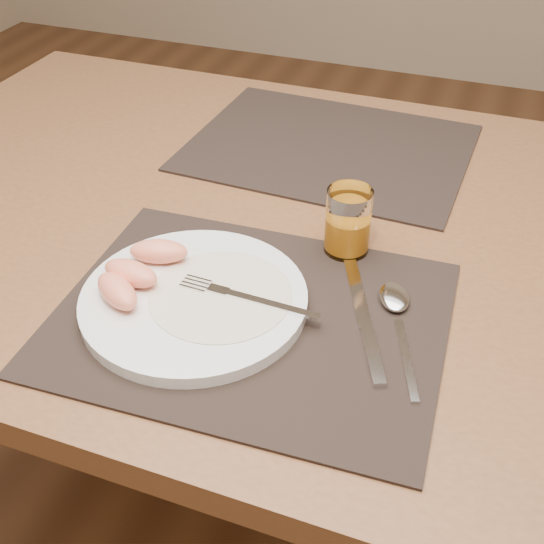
% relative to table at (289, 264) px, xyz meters
% --- Properties ---
extents(ground, '(5.00, 5.00, 0.00)m').
position_rel_table_xyz_m(ground, '(0.00, 0.00, -0.67)').
color(ground, brown).
rests_on(ground, ground).
extents(table, '(1.40, 0.90, 0.75)m').
position_rel_table_xyz_m(table, '(0.00, 0.00, 0.00)').
color(table, brown).
rests_on(table, ground).
extents(placemat_near, '(0.46, 0.37, 0.00)m').
position_rel_table_xyz_m(placemat_near, '(0.03, -0.22, 0.09)').
color(placemat_near, black).
rests_on(placemat_near, table).
extents(placemat_far, '(0.46, 0.37, 0.00)m').
position_rel_table_xyz_m(placemat_far, '(-0.01, 0.22, 0.09)').
color(placemat_far, black).
rests_on(placemat_far, table).
extents(plate, '(0.27, 0.27, 0.02)m').
position_rel_table_xyz_m(plate, '(-0.04, -0.22, 0.10)').
color(plate, white).
rests_on(plate, placemat_near).
extents(plate_dressing, '(0.17, 0.17, 0.00)m').
position_rel_table_xyz_m(plate_dressing, '(-0.01, -0.21, 0.10)').
color(plate_dressing, white).
rests_on(plate_dressing, plate).
extents(fork, '(0.18, 0.03, 0.00)m').
position_rel_table_xyz_m(fork, '(0.01, -0.21, 0.11)').
color(fork, silver).
rests_on(fork, plate).
extents(knife, '(0.10, 0.21, 0.01)m').
position_rel_table_xyz_m(knife, '(0.16, -0.20, 0.09)').
color(knife, silver).
rests_on(knife, placemat_near).
extents(spoon, '(0.09, 0.19, 0.01)m').
position_rel_table_xyz_m(spoon, '(0.18, -0.15, 0.09)').
color(spoon, silver).
rests_on(spoon, placemat_near).
extents(juice_glass, '(0.06, 0.06, 0.09)m').
position_rel_table_xyz_m(juice_glass, '(0.10, -0.05, 0.13)').
color(juice_glass, white).
rests_on(juice_glass, placemat_near).
extents(grapefruit_wedges, '(0.09, 0.15, 0.03)m').
position_rel_table_xyz_m(grapefruit_wedges, '(-0.12, -0.22, 0.12)').
color(grapefruit_wedges, '#FF8E68').
rests_on(grapefruit_wedges, plate).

